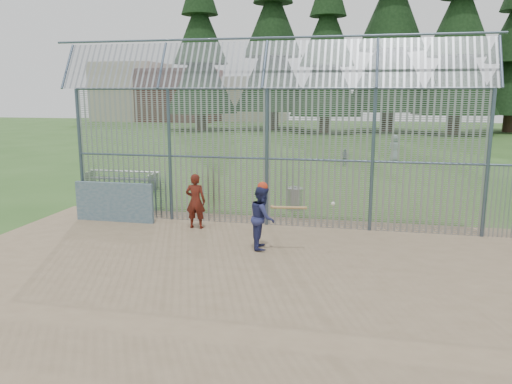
% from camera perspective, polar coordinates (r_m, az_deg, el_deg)
% --- Properties ---
extents(ground, '(120.00, 120.00, 0.00)m').
position_cam_1_polar(ground, '(11.66, -2.09, -8.17)').
color(ground, '#2D511E').
rests_on(ground, ground).
extents(dirt_infield, '(14.00, 10.00, 0.02)m').
position_cam_1_polar(dirt_infield, '(11.20, -2.72, -8.95)').
color(dirt_infield, '#756047').
rests_on(dirt_infield, ground).
extents(dugout_wall, '(2.50, 0.12, 1.20)m').
position_cam_1_polar(dugout_wall, '(15.75, -15.88, -1.11)').
color(dugout_wall, '#38566B').
rests_on(dugout_wall, dirt_infield).
extents(batter, '(0.73, 0.87, 1.60)m').
position_cam_1_polar(batter, '(12.50, 0.75, -2.91)').
color(batter, navy).
rests_on(batter, dirt_infield).
extents(onlooker, '(0.60, 0.40, 1.60)m').
position_cam_1_polar(onlooker, '(14.46, -6.92, -1.04)').
color(onlooker, maroon).
rests_on(onlooker, dirt_infield).
extents(bg_kid_standing, '(0.89, 0.79, 1.54)m').
position_cam_1_polar(bg_kid_standing, '(29.71, 15.52, 4.85)').
color(bg_kid_standing, gray).
rests_on(bg_kid_standing, ground).
extents(bg_kid_seated, '(0.56, 0.26, 0.94)m').
position_cam_1_polar(bg_kid_seated, '(27.36, 10.14, 3.93)').
color(bg_kid_seated, slate).
rests_on(bg_kid_seated, ground).
extents(batting_gear, '(1.93, 0.56, 0.63)m').
position_cam_1_polar(batting_gear, '(12.28, 1.57, 0.06)').
color(batting_gear, red).
rests_on(batting_gear, ground).
extents(trash_can, '(0.56, 0.56, 0.82)m').
position_cam_1_polar(trash_can, '(16.85, 4.44, -0.75)').
color(trash_can, gray).
rests_on(trash_can, ground).
extents(bleacher, '(3.00, 0.95, 0.72)m').
position_cam_1_polar(bleacher, '(21.00, -15.19, 1.36)').
color(bleacher, gray).
rests_on(bleacher, ground).
extents(backstop_fence, '(20.09, 0.81, 5.30)m').
position_cam_1_polar(backstop_fence, '(14.20, 8.42, 5.01)').
color(backstop_fence, '#47566B').
rests_on(backstop_fence, ground).
extents(conifer_row, '(38.48, 12.26, 20.20)m').
position_cam_1_polar(conifer_row, '(52.63, 11.79, 18.64)').
color(conifer_row, '#332319').
rests_on(conifer_row, ground).
extents(distant_buildings, '(26.50, 10.50, 8.00)m').
position_cam_1_polar(distant_buildings, '(71.97, -9.13, 10.91)').
color(distant_buildings, brown).
rests_on(distant_buildings, ground).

